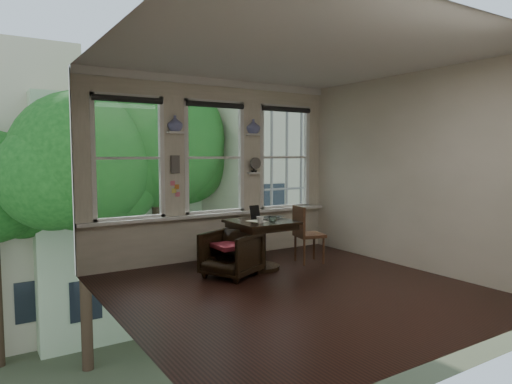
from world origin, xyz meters
TOP-DOWN VIEW (x-y plane):
  - ground at (0.00, 0.00)m, footprint 4.50×4.50m
  - ceiling at (0.00, 0.00)m, footprint 4.50×4.50m
  - wall_back at (0.00, 2.25)m, footprint 4.50×0.00m
  - wall_front at (0.00, -2.25)m, footprint 4.50×0.00m
  - wall_left at (-2.25, 0.00)m, footprint 0.00×4.50m
  - wall_right at (2.25, 0.00)m, footprint 0.00×4.50m
  - window_left at (-1.45, 2.25)m, footprint 1.10×0.12m
  - window_center at (0.00, 2.25)m, footprint 1.10×0.12m
  - window_right at (1.45, 2.25)m, footprint 1.10×0.12m
  - shelf_left at (-0.72, 2.15)m, footprint 0.26×0.16m
  - shelf_right at (0.72, 2.15)m, footprint 0.26×0.16m
  - intercom at (-0.72, 2.18)m, footprint 0.14×0.06m
  - sticky_notes at (-0.72, 2.19)m, footprint 0.16×0.01m
  - desk_fan at (0.72, 2.13)m, footprint 0.20×0.20m
  - vase_left at (-0.72, 2.15)m, footprint 0.24×0.24m
  - vase_right at (0.72, 2.15)m, footprint 0.24×0.24m
  - table at (0.24, 1.14)m, footprint 0.90×0.90m
  - armchair_left at (-0.37, 1.02)m, footprint 0.95×0.94m
  - cushion_red at (-0.37, 1.02)m, footprint 0.45×0.45m
  - side_chair_right at (1.13, 1.09)m, footprint 0.51×0.51m
  - laptop at (0.52, 1.22)m, footprint 0.40×0.29m
  - mug at (0.08, 0.93)m, footprint 0.11×0.11m
  - drinking_glass at (0.27, 0.89)m, footprint 0.15×0.15m
  - tablet at (0.23, 1.31)m, footprint 0.16×0.08m
  - papers at (0.16, 1.12)m, footprint 0.30×0.35m

SIDE VIEW (x-z plane):
  - ground at x=0.00m, z-range 0.00..0.00m
  - armchair_left at x=-0.37m, z-range 0.00..0.66m
  - table at x=0.24m, z-range 0.00..0.75m
  - cushion_red at x=-0.37m, z-range 0.42..0.48m
  - side_chair_right at x=1.13m, z-range 0.00..0.92m
  - papers at x=0.16m, z-range 0.75..0.75m
  - laptop at x=0.52m, z-range 0.75..0.78m
  - drinking_glass at x=0.27m, z-range 0.75..0.85m
  - mug at x=0.08m, z-range 0.75..0.85m
  - tablet at x=0.23m, z-range 0.75..0.97m
  - sticky_notes at x=-0.72m, z-range 1.13..1.37m
  - wall_back at x=0.00m, z-range -0.75..3.75m
  - wall_front at x=0.00m, z-range -0.75..3.75m
  - wall_left at x=-2.25m, z-range -0.75..3.75m
  - wall_right at x=2.25m, z-range -0.75..3.75m
  - desk_fan at x=0.72m, z-range 1.41..1.65m
  - intercom at x=-0.72m, z-range 1.46..1.74m
  - window_left at x=-1.45m, z-range 0.75..2.65m
  - window_center at x=0.00m, z-range 0.75..2.65m
  - window_right at x=1.45m, z-range 0.75..2.65m
  - shelf_left at x=-0.72m, z-range 2.08..2.12m
  - shelf_right at x=0.72m, z-range 2.08..2.12m
  - vase_left at x=-0.72m, z-range 2.12..2.36m
  - vase_right at x=0.72m, z-range 2.12..2.36m
  - ceiling at x=0.00m, z-range 3.00..3.00m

